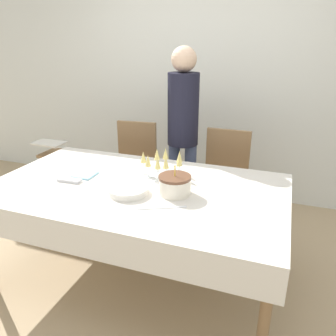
% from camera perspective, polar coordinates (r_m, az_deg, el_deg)
% --- Properties ---
extents(ground_plane, '(12.00, 12.00, 0.00)m').
position_cam_1_polar(ground_plane, '(2.68, -4.91, -18.28)').
color(ground_plane, tan).
extents(wall_back, '(8.00, 0.05, 2.70)m').
position_cam_1_polar(wall_back, '(3.72, 5.97, 15.69)').
color(wall_back, silver).
rests_on(wall_back, ground_plane).
extents(dining_table, '(2.02, 1.16, 0.77)m').
position_cam_1_polar(dining_table, '(2.31, -5.42, -5.32)').
color(dining_table, silver).
rests_on(dining_table, ground_plane).
extents(dining_chair_far_left, '(0.46, 0.46, 0.96)m').
position_cam_1_polar(dining_chair_far_left, '(3.29, -5.90, 0.25)').
color(dining_chair_far_left, olive).
rests_on(dining_chair_far_left, ground_plane).
extents(dining_chair_far_right, '(0.43, 0.43, 0.96)m').
position_cam_1_polar(dining_chair_far_right, '(3.03, 9.70, -1.82)').
color(dining_chair_far_right, olive).
rests_on(dining_chair_far_right, ground_plane).
extents(birthday_cake, '(0.21, 0.21, 0.20)m').
position_cam_1_polar(birthday_cake, '(2.12, 1.19, -2.94)').
color(birthday_cake, silver).
rests_on(birthday_cake, dining_table).
extents(champagne_tray, '(0.36, 0.36, 0.18)m').
position_cam_1_polar(champagne_tray, '(2.39, -1.04, 0.52)').
color(champagne_tray, silver).
rests_on(champagne_tray, dining_table).
extents(plate_stack_main, '(0.26, 0.26, 0.04)m').
position_cam_1_polar(plate_stack_main, '(2.16, -7.00, -3.84)').
color(plate_stack_main, silver).
rests_on(plate_stack_main, dining_table).
extents(cake_knife, '(0.28, 0.15, 0.00)m').
position_cam_1_polar(cake_knife, '(1.96, -1.11, -6.94)').
color(cake_knife, silver).
rests_on(cake_knife, dining_table).
extents(fork_pile, '(0.17, 0.07, 0.02)m').
position_cam_1_polar(fork_pile, '(2.42, -16.78, -2.05)').
color(fork_pile, silver).
rests_on(fork_pile, dining_table).
extents(napkin_pile, '(0.15, 0.15, 0.01)m').
position_cam_1_polar(napkin_pile, '(2.50, -14.29, -1.16)').
color(napkin_pile, '#8CC6E0').
rests_on(napkin_pile, dining_table).
extents(person_standing, '(0.28, 0.28, 1.67)m').
position_cam_1_polar(person_standing, '(3.00, 2.62, 7.87)').
color(person_standing, '#3F4C72').
rests_on(person_standing, ground_plane).
extents(high_chair, '(0.33, 0.35, 0.71)m').
position_cam_1_polar(high_chair, '(3.79, -18.88, 1.26)').
color(high_chair, olive).
rests_on(high_chair, ground_plane).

